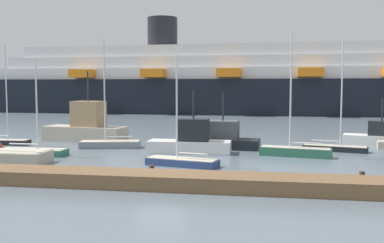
{
  "coord_description": "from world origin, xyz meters",
  "views": [
    {
      "loc": [
        5.33,
        -22.35,
        4.63
      ],
      "look_at": [
        0.0,
        10.08,
        1.96
      ],
      "focal_mm": 41.1,
      "sensor_mm": 36.0,
      "label": 1
    }
  ],
  "objects_px": {
    "sailboat_5": "(33,151)",
    "channel_buoy_1": "(212,138)",
    "fishing_boat_2": "(220,138)",
    "sailboat_7": "(295,150)",
    "fishing_boat_1": "(86,128)",
    "sailboat_6": "(110,143)",
    "sailboat_2": "(335,146)",
    "fishing_boat_3": "(379,136)",
    "cruise_ship": "(269,82)",
    "sailboat_4": "(4,140)",
    "fishing_boat_0": "(191,141)",
    "sailboat_1": "(182,161)"
  },
  "relations": [
    {
      "from": "sailboat_6",
      "to": "sailboat_7",
      "type": "distance_m",
      "value": 13.59
    },
    {
      "from": "sailboat_5",
      "to": "channel_buoy_1",
      "type": "height_order",
      "value": "sailboat_5"
    },
    {
      "from": "fishing_boat_3",
      "to": "sailboat_1",
      "type": "bearing_deg",
      "value": -124.53
    },
    {
      "from": "sailboat_5",
      "to": "fishing_boat_1",
      "type": "height_order",
      "value": "sailboat_5"
    },
    {
      "from": "fishing_boat_1",
      "to": "channel_buoy_1",
      "type": "height_order",
      "value": "fishing_boat_1"
    },
    {
      "from": "sailboat_2",
      "to": "sailboat_4",
      "type": "relative_size",
      "value": 0.99
    },
    {
      "from": "channel_buoy_1",
      "to": "cruise_ship",
      "type": "height_order",
      "value": "cruise_ship"
    },
    {
      "from": "cruise_ship",
      "to": "fishing_boat_2",
      "type": "bearing_deg",
      "value": -93.28
    },
    {
      "from": "sailboat_1",
      "to": "sailboat_7",
      "type": "height_order",
      "value": "sailboat_7"
    },
    {
      "from": "sailboat_6",
      "to": "fishing_boat_1",
      "type": "bearing_deg",
      "value": -57.29
    },
    {
      "from": "fishing_boat_0",
      "to": "channel_buoy_1",
      "type": "distance_m",
      "value": 5.93
    },
    {
      "from": "channel_buoy_1",
      "to": "fishing_boat_0",
      "type": "bearing_deg",
      "value": -97.72
    },
    {
      "from": "fishing_boat_0",
      "to": "fishing_boat_2",
      "type": "relative_size",
      "value": 0.93
    },
    {
      "from": "sailboat_5",
      "to": "fishing_boat_0",
      "type": "bearing_deg",
      "value": 14.54
    },
    {
      "from": "sailboat_6",
      "to": "sailboat_5",
      "type": "bearing_deg",
      "value": 35.55
    },
    {
      "from": "sailboat_4",
      "to": "cruise_ship",
      "type": "xyz_separation_m",
      "value": [
        21.06,
        44.08,
        4.89
      ]
    },
    {
      "from": "fishing_boat_0",
      "to": "fishing_boat_1",
      "type": "relative_size",
      "value": 0.78
    },
    {
      "from": "sailboat_1",
      "to": "sailboat_5",
      "type": "relative_size",
      "value": 0.99
    },
    {
      "from": "sailboat_4",
      "to": "sailboat_5",
      "type": "distance_m",
      "value": 6.88
    },
    {
      "from": "sailboat_6",
      "to": "cruise_ship",
      "type": "xyz_separation_m",
      "value": [
        12.14,
        44.5,
        4.88
      ]
    },
    {
      "from": "sailboat_2",
      "to": "fishing_boat_1",
      "type": "distance_m",
      "value": 19.84
    },
    {
      "from": "sailboat_7",
      "to": "fishing_boat_1",
      "type": "distance_m",
      "value": 17.53
    },
    {
      "from": "channel_buoy_1",
      "to": "fishing_boat_2",
      "type": "bearing_deg",
      "value": -72.79
    },
    {
      "from": "fishing_boat_2",
      "to": "fishing_boat_3",
      "type": "distance_m",
      "value": 12.75
    },
    {
      "from": "sailboat_4",
      "to": "channel_buoy_1",
      "type": "xyz_separation_m",
      "value": [
        16.12,
        3.89,
        -0.02
      ]
    },
    {
      "from": "sailboat_4",
      "to": "fishing_boat_3",
      "type": "height_order",
      "value": "sailboat_4"
    },
    {
      "from": "sailboat_5",
      "to": "sailboat_1",
      "type": "bearing_deg",
      "value": -12.17
    },
    {
      "from": "fishing_boat_2",
      "to": "channel_buoy_1",
      "type": "bearing_deg",
      "value": 112.03
    },
    {
      "from": "sailboat_1",
      "to": "sailboat_5",
      "type": "distance_m",
      "value": 10.84
    },
    {
      "from": "sailboat_6",
      "to": "channel_buoy_1",
      "type": "bearing_deg",
      "value": -161.23
    },
    {
      "from": "fishing_boat_1",
      "to": "cruise_ship",
      "type": "distance_m",
      "value": 44.19
    },
    {
      "from": "sailboat_4",
      "to": "sailboat_7",
      "type": "height_order",
      "value": "sailboat_7"
    },
    {
      "from": "sailboat_2",
      "to": "cruise_ship",
      "type": "relative_size",
      "value": 0.07
    },
    {
      "from": "sailboat_2",
      "to": "sailboat_6",
      "type": "relative_size",
      "value": 0.96
    },
    {
      "from": "sailboat_2",
      "to": "sailboat_5",
      "type": "xyz_separation_m",
      "value": [
        -20.29,
        -5.19,
        -0.07
      ]
    },
    {
      "from": "sailboat_7",
      "to": "fishing_boat_0",
      "type": "relative_size",
      "value": 1.42
    },
    {
      "from": "fishing_boat_1",
      "to": "sailboat_1",
      "type": "bearing_deg",
      "value": -34.95
    },
    {
      "from": "fishing_boat_3",
      "to": "channel_buoy_1",
      "type": "xyz_separation_m",
      "value": [
        -13.14,
        -0.67,
        -0.34
      ]
    },
    {
      "from": "fishing_boat_0",
      "to": "fishing_boat_2",
      "type": "distance_m",
      "value": 3.2
    },
    {
      "from": "cruise_ship",
      "to": "sailboat_7",
      "type": "bearing_deg",
      "value": -86.47
    },
    {
      "from": "fishing_boat_0",
      "to": "channel_buoy_1",
      "type": "xyz_separation_m",
      "value": [
        0.79,
        5.85,
        -0.49
      ]
    },
    {
      "from": "sailboat_2",
      "to": "channel_buoy_1",
      "type": "bearing_deg",
      "value": 173.77
    },
    {
      "from": "sailboat_6",
      "to": "fishing_boat_0",
      "type": "distance_m",
      "value": 6.61
    },
    {
      "from": "fishing_boat_1",
      "to": "sailboat_4",
      "type": "bearing_deg",
      "value": -143.69
    },
    {
      "from": "sailboat_2",
      "to": "fishing_boat_3",
      "type": "height_order",
      "value": "sailboat_2"
    },
    {
      "from": "fishing_boat_0",
      "to": "fishing_boat_1",
      "type": "bearing_deg",
      "value": 153.04
    },
    {
      "from": "sailboat_6",
      "to": "fishing_boat_2",
      "type": "xyz_separation_m",
      "value": [
        8.19,
        1.1,
        0.35
      ]
    },
    {
      "from": "sailboat_6",
      "to": "fishing_boat_0",
      "type": "relative_size",
      "value": 1.42
    },
    {
      "from": "fishing_boat_0",
      "to": "sailboat_7",
      "type": "bearing_deg",
      "value": -3.49
    },
    {
      "from": "fishing_boat_0",
      "to": "fishing_boat_1",
      "type": "xyz_separation_m",
      "value": [
        -9.67,
        4.84,
        0.34
      ]
    }
  ]
}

